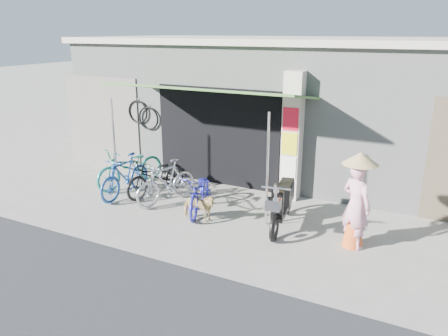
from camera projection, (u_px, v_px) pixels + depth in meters
The scene contains 13 objects.
ground at pixel (210, 230), 8.83m from camera, with size 80.00×80.00×0.00m, color gray.
bicycle_shop at pixel (294, 103), 12.60m from camera, with size 12.30×5.30×3.66m.
shop_pillar at pixel (293, 137), 10.09m from camera, with size 0.42×0.44×3.00m.
awning at pixel (209, 92), 9.84m from camera, with size 4.60×1.88×2.72m.
neighbour_left at pixel (103, 121), 12.79m from camera, with size 2.60×0.06×2.60m, color #6B665B.
bike_teal at pixel (131, 167), 11.15m from camera, with size 0.69×1.97×1.03m, color #1B7C6A.
bike_blue at pixel (125, 176), 10.46m from camera, with size 0.48×1.71×1.03m, color #22509F.
bike_black at pixel (157, 176), 10.60m from camera, with size 0.63×1.81×0.95m, color black.
bike_silver at pixel (166, 182), 10.07m from camera, with size 0.48×1.70×1.02m, color silver.
bike_navy at pixel (200, 192), 9.59m from camera, with size 0.60×1.73×0.91m, color #22229E.
street_dog at pixel (199, 207), 9.13m from camera, with size 0.34×0.75×0.64m, color tan.
moped at pixel (282, 203), 8.86m from camera, with size 0.59×1.91×1.09m.
nun at pixel (356, 201), 7.89m from camera, with size 0.71×0.64×1.82m.
Camera 1 is at (3.88, -7.04, 3.86)m, focal length 35.00 mm.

